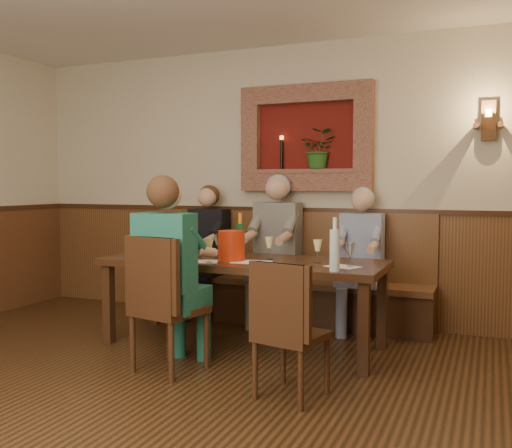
{
  "coord_description": "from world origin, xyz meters",
  "views": [
    {
      "loc": [
        1.96,
        -2.56,
        1.39
      ],
      "look_at": [
        0.1,
        1.9,
        1.05
      ],
      "focal_mm": 40.0,
      "sensor_mm": 36.0,
      "label": 1
    }
  ],
  "objects_px": {
    "person_chair_front": "(172,290)",
    "person_bench_left": "(205,263)",
    "person_bench_right": "(360,273)",
    "spittoon_bucket": "(232,246)",
    "person_bench_mid": "(274,262)",
    "wine_bottle_green_a": "(240,240)",
    "water_bottle": "(335,249)",
    "chair_near_left": "(168,332)",
    "wine_bottle_green_b": "(184,236)",
    "bench": "(281,289)",
    "chair_near_right": "(290,358)",
    "dining_table": "(243,268)"
  },
  "relations": [
    {
      "from": "chair_near_left",
      "to": "person_chair_front",
      "type": "bearing_deg",
      "value": 97.16
    },
    {
      "from": "spittoon_bucket",
      "to": "wine_bottle_green_a",
      "type": "xyz_separation_m",
      "value": [
        0.03,
        0.11,
        0.04
      ]
    },
    {
      "from": "wine_bottle_green_b",
      "to": "water_bottle",
      "type": "distance_m",
      "value": 1.55
    },
    {
      "from": "person_bench_left",
      "to": "person_bench_mid",
      "type": "bearing_deg",
      "value": -0.25
    },
    {
      "from": "wine_bottle_green_a",
      "to": "chair_near_right",
      "type": "bearing_deg",
      "value": -50.77
    },
    {
      "from": "bench",
      "to": "person_bench_right",
      "type": "xyz_separation_m",
      "value": [
        0.82,
        -0.1,
        0.23
      ]
    },
    {
      "from": "chair_near_left",
      "to": "person_chair_front",
      "type": "xyz_separation_m",
      "value": [
        0.0,
        0.05,
        0.31
      ]
    },
    {
      "from": "chair_near_left",
      "to": "wine_bottle_green_b",
      "type": "bearing_deg",
      "value": 124.47
    },
    {
      "from": "chair_near_left",
      "to": "water_bottle",
      "type": "distance_m",
      "value": 1.38
    },
    {
      "from": "wine_bottle_green_b",
      "to": "person_chair_front",
      "type": "bearing_deg",
      "value": -65.96
    },
    {
      "from": "wine_bottle_green_a",
      "to": "water_bottle",
      "type": "distance_m",
      "value": 0.97
    },
    {
      "from": "wine_bottle_green_a",
      "to": "person_bench_right",
      "type": "bearing_deg",
      "value": 45.49
    },
    {
      "from": "person_chair_front",
      "to": "water_bottle",
      "type": "relative_size",
      "value": 3.66
    },
    {
      "from": "person_chair_front",
      "to": "spittoon_bucket",
      "type": "distance_m",
      "value": 0.73
    },
    {
      "from": "person_bench_left",
      "to": "water_bottle",
      "type": "xyz_separation_m",
      "value": [
        1.7,
        -1.19,
        0.34
      ]
    },
    {
      "from": "dining_table",
      "to": "spittoon_bucket",
      "type": "distance_m",
      "value": 0.24
    },
    {
      "from": "bench",
      "to": "person_bench_left",
      "type": "relative_size",
      "value": 2.17
    },
    {
      "from": "person_bench_right",
      "to": "person_chair_front",
      "type": "height_order",
      "value": "person_chair_front"
    },
    {
      "from": "person_bench_left",
      "to": "wine_bottle_green_a",
      "type": "relative_size",
      "value": 3.5
    },
    {
      "from": "bench",
      "to": "spittoon_bucket",
      "type": "distance_m",
      "value": 1.2
    },
    {
      "from": "person_bench_mid",
      "to": "wine_bottle_green_a",
      "type": "xyz_separation_m",
      "value": [
        0.01,
        -0.85,
        0.29
      ]
    },
    {
      "from": "person_bench_left",
      "to": "spittoon_bucket",
      "type": "relative_size",
      "value": 5.48
    },
    {
      "from": "person_bench_left",
      "to": "water_bottle",
      "type": "height_order",
      "value": "person_bench_left"
    },
    {
      "from": "chair_near_right",
      "to": "person_bench_left",
      "type": "distance_m",
      "value": 2.42
    },
    {
      "from": "dining_table",
      "to": "person_bench_left",
      "type": "distance_m",
      "value": 1.17
    },
    {
      "from": "person_bench_left",
      "to": "water_bottle",
      "type": "relative_size",
      "value": 3.48
    },
    {
      "from": "bench",
      "to": "chair_near_left",
      "type": "relative_size",
      "value": 2.95
    },
    {
      "from": "wine_bottle_green_b",
      "to": "bench",
      "type": "bearing_deg",
      "value": 55.98
    },
    {
      "from": "person_bench_right",
      "to": "water_bottle",
      "type": "relative_size",
      "value": 3.43
    },
    {
      "from": "person_chair_front",
      "to": "person_bench_left",
      "type": "bearing_deg",
      "value": 109.32
    },
    {
      "from": "bench",
      "to": "person_chair_front",
      "type": "bearing_deg",
      "value": -97.85
    },
    {
      "from": "chair_near_left",
      "to": "person_bench_right",
      "type": "relative_size",
      "value": 0.75
    },
    {
      "from": "spittoon_bucket",
      "to": "wine_bottle_green_a",
      "type": "relative_size",
      "value": 0.64
    },
    {
      "from": "chair_near_left",
      "to": "person_chair_front",
      "type": "relative_size",
      "value": 0.7
    },
    {
      "from": "person_bench_mid",
      "to": "water_bottle",
      "type": "bearing_deg",
      "value": -52.1
    },
    {
      "from": "chair_near_right",
      "to": "wine_bottle_green_b",
      "type": "distance_m",
      "value": 1.83
    },
    {
      "from": "person_bench_right",
      "to": "person_chair_front",
      "type": "xyz_separation_m",
      "value": [
        -1.06,
        -1.62,
        0.04
      ]
    },
    {
      "from": "person_bench_right",
      "to": "water_bottle",
      "type": "bearing_deg",
      "value": -86.49
    },
    {
      "from": "spittoon_bucket",
      "to": "wine_bottle_green_b",
      "type": "relative_size",
      "value": 0.62
    },
    {
      "from": "person_bench_right",
      "to": "wine_bottle_green_a",
      "type": "xyz_separation_m",
      "value": [
        -0.84,
        -0.85,
        0.35
      ]
    },
    {
      "from": "chair_near_left",
      "to": "wine_bottle_green_b",
      "type": "relative_size",
      "value": 2.49
    },
    {
      "from": "chair_near_left",
      "to": "person_bench_mid",
      "type": "xyz_separation_m",
      "value": [
        0.21,
        1.66,
        0.32
      ]
    },
    {
      "from": "spittoon_bucket",
      "to": "water_bottle",
      "type": "relative_size",
      "value": 0.63
    },
    {
      "from": "dining_table",
      "to": "water_bottle",
      "type": "distance_m",
      "value": 0.99
    },
    {
      "from": "bench",
      "to": "wine_bottle_green_b",
      "type": "relative_size",
      "value": 7.36
    },
    {
      "from": "chair_near_left",
      "to": "wine_bottle_green_a",
      "type": "relative_size",
      "value": 2.58
    },
    {
      "from": "spittoon_bucket",
      "to": "wine_bottle_green_a",
      "type": "height_order",
      "value": "wine_bottle_green_a"
    },
    {
      "from": "dining_table",
      "to": "chair_near_left",
      "type": "distance_m",
      "value": 0.94
    },
    {
      "from": "chair_near_left",
      "to": "wine_bottle_green_a",
      "type": "height_order",
      "value": "wine_bottle_green_a"
    },
    {
      "from": "wine_bottle_green_b",
      "to": "wine_bottle_green_a",
      "type": "bearing_deg",
      "value": -6.03
    }
  ]
}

